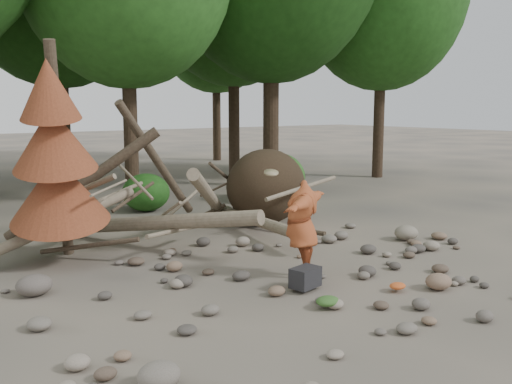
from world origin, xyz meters
TOP-DOWN VIEW (x-y plane):
  - ground at (0.00, 0.00)m, footprint 120.00×120.00m
  - deadfall_pile at (2.02, 4.24)m, footprint 8.55×5.24m
  - dead_conifer at (-3.12, 3.37)m, footprint 2.06×2.16m
  - bush_mid at (0.80, 7.80)m, footprint 1.40×1.40m
  - bush_right at (5.00, 7.00)m, footprint 2.00×2.00m
  - frisbee_thrower at (0.21, 0.09)m, footprint 2.08×1.63m
  - backpack at (-0.22, -0.52)m, footprint 0.57×0.44m
  - cloth_green at (-0.53, -1.40)m, footprint 0.39×0.32m
  - cloth_orange at (0.97, -1.50)m, footprint 0.30×0.24m
  - boulder_front_left at (-3.76, -2.12)m, footprint 0.50×0.45m
  - boulder_front_right at (1.64, -1.83)m, footprint 0.46×0.42m
  - boulder_mid_right at (4.08, 0.85)m, footprint 0.58×0.52m
  - boulder_mid_left at (-4.01, 1.92)m, footprint 0.59×0.53m

SIDE VIEW (x-z plane):
  - ground at x=0.00m, z-range 0.00..0.00m
  - cloth_orange at x=0.97m, z-range 0.00..0.11m
  - cloth_green at x=-0.53m, z-range 0.00..0.15m
  - boulder_front_right at x=1.64m, z-range 0.00..0.28m
  - boulder_front_left at x=-3.76m, z-range 0.00..0.30m
  - backpack at x=-0.22m, z-range 0.00..0.34m
  - boulder_mid_right at x=4.08m, z-range 0.00..0.35m
  - boulder_mid_left at x=-4.01m, z-range 0.00..0.35m
  - bush_mid at x=0.80m, z-range 0.00..1.12m
  - bush_right at x=5.00m, z-range 0.00..1.60m
  - frisbee_thrower at x=0.21m, z-range -0.06..1.93m
  - deadfall_pile at x=2.02m, z-range -0.70..2.60m
  - dead_conifer at x=-3.12m, z-range -0.06..4.29m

